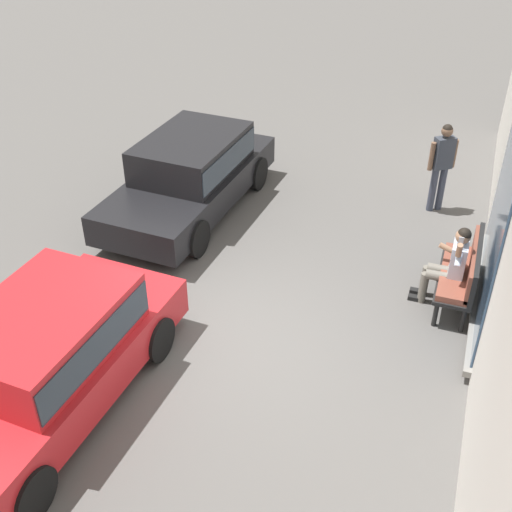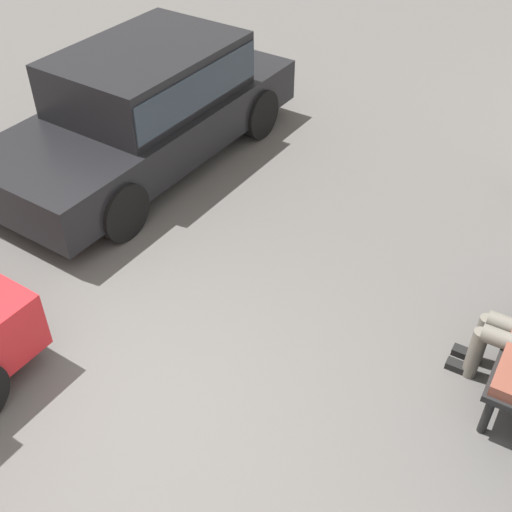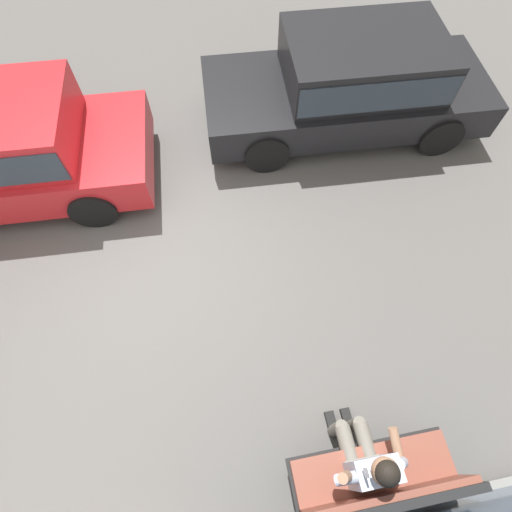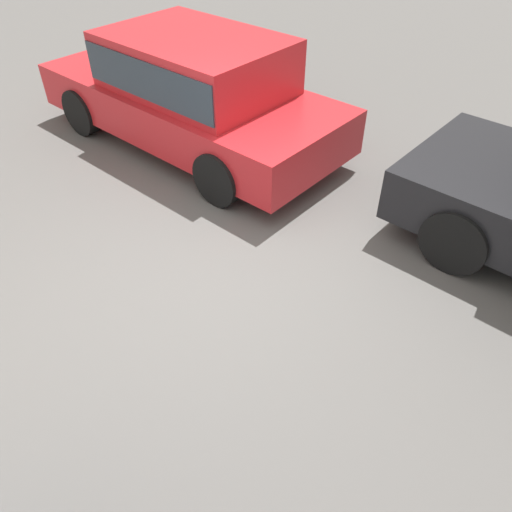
% 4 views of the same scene
% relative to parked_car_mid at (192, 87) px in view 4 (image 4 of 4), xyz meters
% --- Properties ---
extents(ground_plane, '(60.00, 60.00, 0.00)m').
position_rel_parked_car_mid_xyz_m(ground_plane, '(-1.91, 1.79, -0.78)').
color(ground_plane, '#565451').
extents(parked_car_mid, '(4.34, 2.01, 1.44)m').
position_rel_parked_car_mid_xyz_m(parked_car_mid, '(0.00, 0.00, 0.00)').
color(parked_car_mid, red).
rests_on(parked_car_mid, ground_plane).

